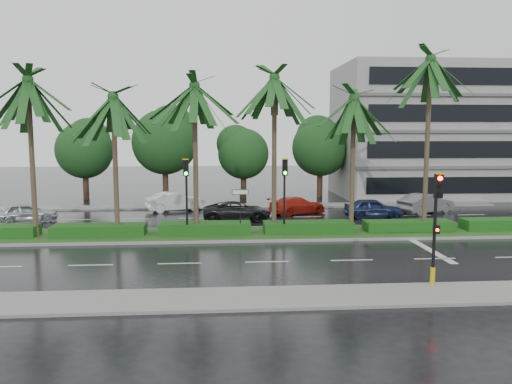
{
  "coord_description": "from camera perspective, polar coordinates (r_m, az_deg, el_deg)",
  "views": [
    {
      "loc": [
        -2.14,
        -27.4,
        6.0
      ],
      "look_at": [
        -0.03,
        1.5,
        2.47
      ],
      "focal_mm": 35.0,
      "sensor_mm": 36.0,
      "label": 1
    }
  ],
  "objects": [
    {
      "name": "signal_median_right",
      "position": [
        28.1,
        3.29,
        0.8
      ],
      "size": [
        0.34,
        0.42,
        4.36
      ],
      "color": "black",
      "rests_on": "median"
    },
    {
      "name": "car_silver",
      "position": [
        36.39,
        -24.74,
        -2.13
      ],
      "size": [
        2.72,
        4.18,
        1.32
      ],
      "primitive_type": "imported",
      "rotation": [
        0.0,
        0.0,
        1.9
      ],
      "color": "#B3B7BC",
      "rests_on": "ground"
    },
    {
      "name": "building",
      "position": [
        49.27,
        18.82,
        6.58
      ],
      "size": [
        16.0,
        10.0,
        12.0
      ],
      "primitive_type": "cube",
      "color": "gray",
      "rests_on": "ground"
    },
    {
      "name": "car_darkgrey",
      "position": [
        33.77,
        -2.19,
        -2.19
      ],
      "size": [
        2.18,
        4.64,
        1.28
      ],
      "primitive_type": "imported",
      "rotation": [
        0.0,
        0.0,
        1.56
      ],
      "color": "black",
      "rests_on": "ground"
    },
    {
      "name": "signal_near",
      "position": [
        20.07,
        19.86,
        -3.5
      ],
      "size": [
        0.34,
        0.45,
        4.36
      ],
      "color": "black",
      "rests_on": "near_sidewalk"
    },
    {
      "name": "palm_row",
      "position": [
        28.51,
        -2.41,
        11.07
      ],
      "size": [
        26.3,
        4.2,
        10.82
      ],
      "color": "#3C3322",
      "rests_on": "median"
    },
    {
      "name": "median",
      "position": [
        29.09,
        0.13,
        -4.8
      ],
      "size": [
        36.0,
        4.0,
        0.15
      ],
      "color": "gray",
      "rests_on": "ground"
    },
    {
      "name": "hedge",
      "position": [
        29.02,
        0.13,
        -4.08
      ],
      "size": [
        35.2,
        1.4,
        0.6
      ],
      "color": "#1B4B15",
      "rests_on": "median"
    },
    {
      "name": "street_sign",
      "position": [
        28.17,
        -1.81,
        -0.96
      ],
      "size": [
        0.95,
        0.09,
        2.6
      ],
      "color": "black",
      "rests_on": "median"
    },
    {
      "name": "lane_markings",
      "position": [
        28.11,
        6.56,
        -5.41
      ],
      "size": [
        34.0,
        13.06,
        0.01
      ],
      "color": "silver",
      "rests_on": "ground"
    },
    {
      "name": "signal_median_left",
      "position": [
        27.93,
        -7.97,
        0.71
      ],
      "size": [
        0.34,
        0.42,
        4.36
      ],
      "color": "black",
      "rests_on": "median"
    },
    {
      "name": "far_sidewalk",
      "position": [
        39.91,
        -1.05,
        -1.62
      ],
      "size": [
        40.0,
        2.0,
        0.12
      ],
      "primitive_type": "cube",
      "color": "slate",
      "rests_on": "ground"
    },
    {
      "name": "bg_trees",
      "position": [
        45.02,
        -3.09,
        5.38
      ],
      "size": [
        32.75,
        5.79,
        8.36
      ],
      "color": "#362218",
      "rests_on": "ground"
    },
    {
      "name": "near_sidewalk",
      "position": [
        18.32,
        2.82,
        -11.97
      ],
      "size": [
        40.0,
        2.4,
        0.12
      ],
      "primitive_type": "cube",
      "color": "slate",
      "rests_on": "ground"
    },
    {
      "name": "car_grey",
      "position": [
        38.79,
        18.85,
        -1.24
      ],
      "size": [
        3.22,
        4.67,
        1.46
      ],
      "primitive_type": "imported",
      "rotation": [
        0.0,
        0.0,
        1.99
      ],
      "color": "#5C5E61",
      "rests_on": "ground"
    },
    {
      "name": "car_red",
      "position": [
        36.53,
        4.76,
        -1.54
      ],
      "size": [
        3.32,
        4.66,
        1.25
      ],
      "primitive_type": "imported",
      "rotation": [
        0.0,
        0.0,
        1.98
      ],
      "color": "#A51D12",
      "rests_on": "ground"
    },
    {
      "name": "car_blue",
      "position": [
        35.72,
        13.21,
        -1.81
      ],
      "size": [
        1.97,
        4.12,
        1.36
      ],
      "primitive_type": "imported",
      "rotation": [
        0.0,
        0.0,
        1.48
      ],
      "color": "#18264A",
      "rests_on": "ground"
    },
    {
      "name": "ground",
      "position": [
        28.13,
        0.29,
        -5.37
      ],
      "size": [
        120.0,
        120.0,
        0.0
      ],
      "primitive_type": "plane",
      "color": "black",
      "rests_on": "ground"
    },
    {
      "name": "car_white",
      "position": [
        38.16,
        -9.18,
        -1.09
      ],
      "size": [
        2.88,
        4.67,
        1.45
      ],
      "primitive_type": "imported",
      "rotation": [
        0.0,
        0.0,
        1.9
      ],
      "color": "silver",
      "rests_on": "ground"
    }
  ]
}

